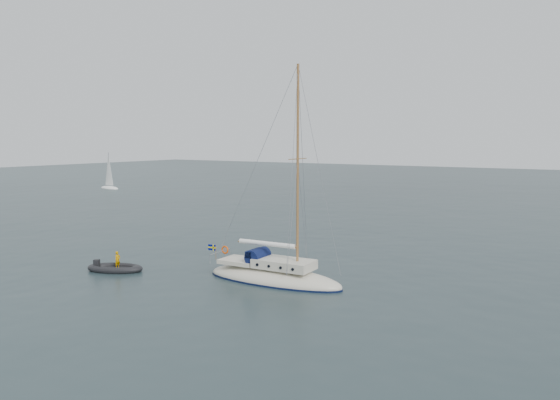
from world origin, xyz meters
The scene contains 5 objects.
ground centered at (0.00, 0.00, 0.00)m, with size 300.00×300.00×0.00m, color black.
sailboat centered at (-2.52, 1.95, 1.05)m, with size 9.79×2.93×13.94m.
dinghy centered at (-3.13, 1.11, 0.16)m, with size 2.55×1.15×0.37m.
rib centered at (-13.16, -1.54, 0.23)m, with size 3.89×1.77×1.39m.
distant_yacht_a centered at (-62.68, 40.01, 2.97)m, with size 5.24×2.79×6.94m.
Camera 1 is at (15.74, -26.13, 8.94)m, focal length 35.00 mm.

